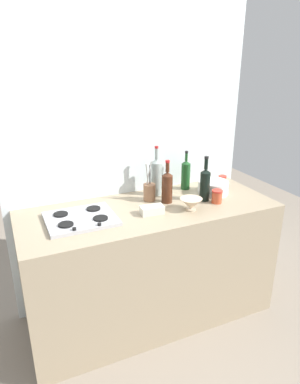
{
  "coord_description": "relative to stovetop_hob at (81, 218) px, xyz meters",
  "views": [
    {
      "loc": [
        -0.91,
        -2.02,
        1.87
      ],
      "look_at": [
        0.0,
        0.0,
        1.02
      ],
      "focal_mm": 32.35,
      "sensor_mm": 36.0,
      "label": 1
    }
  ],
  "objects": [
    {
      "name": "backsplash_panel",
      "position": [
        0.49,
        0.38,
        0.36
      ],
      "size": [
        1.9,
        0.06,
        2.55
      ],
      "primitive_type": "cube",
      "color": "silver",
      "rests_on": "ground"
    },
    {
      "name": "condiment_jar_front",
      "position": [
        1.19,
        0.13,
        0.04
      ],
      "size": [
        0.06,
        0.06,
        0.1
      ],
      "color": "#C64C2D",
      "rests_on": "counter_block"
    },
    {
      "name": "utensil_crock",
      "position": [
        0.55,
        0.13,
        0.05
      ],
      "size": [
        0.09,
        0.09,
        0.3
      ],
      "color": "#996B4C",
      "rests_on": "counter_block"
    },
    {
      "name": "mixing_bowl",
      "position": [
        0.73,
        -0.15,
        0.03
      ],
      "size": [
        0.15,
        0.15,
        0.09
      ],
      "color": "beige",
      "rests_on": "counter_block"
    },
    {
      "name": "counter_block",
      "position": [
        0.49,
        -0.0,
        -0.46
      ],
      "size": [
        1.8,
        0.7,
        0.9
      ],
      "primitive_type": "cube",
      "color": "tan",
      "rests_on": "ground"
    },
    {
      "name": "plate_stack",
      "position": [
        1.05,
        0.05,
        0.04
      ],
      "size": [
        0.24,
        0.24,
        0.1
      ],
      "color": "white",
      "rests_on": "counter_block"
    },
    {
      "name": "butter_dish",
      "position": [
        0.46,
        -0.09,
        0.01
      ],
      "size": [
        0.16,
        0.1,
        0.05
      ],
      "primitive_type": "cube",
      "rotation": [
        0.0,
        0.0,
        -0.09
      ],
      "color": "silver",
      "rests_on": "counter_block"
    },
    {
      "name": "wine_bottle_leftmost",
      "position": [
        0.91,
        -0.03,
        0.11
      ],
      "size": [
        0.07,
        0.07,
        0.33
      ],
      "color": "black",
      "rests_on": "counter_block"
    },
    {
      "name": "ground_plane",
      "position": [
        0.49,
        -0.0,
        -0.91
      ],
      "size": [
        6.0,
        6.0,
        0.0
      ],
      "primitive_type": "plane",
      "color": "gray",
      "rests_on": "ground"
    },
    {
      "name": "wine_bottle_mid_right",
      "position": [
        0.65,
        0.04,
        0.11
      ],
      "size": [
        0.08,
        0.08,
        0.31
      ],
      "color": "#472314",
      "rests_on": "counter_block"
    },
    {
      "name": "wine_bottle_rightmost",
      "position": [
        0.91,
        0.24,
        0.11
      ],
      "size": [
        0.07,
        0.07,
        0.31
      ],
      "color": "#19471E",
      "rests_on": "counter_block"
    },
    {
      "name": "wine_bottle_mid_left",
      "position": [
        0.64,
        0.21,
        0.13
      ],
      "size": [
        0.08,
        0.08,
        0.38
      ],
      "color": "gray",
      "rests_on": "counter_block"
    },
    {
      "name": "condiment_jar_rear",
      "position": [
        0.97,
        -0.11,
        0.03
      ],
      "size": [
        0.08,
        0.08,
        0.1
      ],
      "color": "#C64C2D",
      "rests_on": "counter_block"
    },
    {
      "name": "stovetop_hob",
      "position": [
        0.0,
        0.0,
        0.0
      ],
      "size": [
        0.44,
        0.37,
        0.04
      ],
      "color": "#B2B2B7",
      "rests_on": "counter_block"
    }
  ]
}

